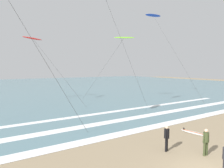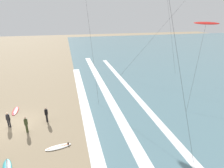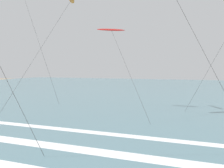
{
  "view_description": "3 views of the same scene",
  "coord_description": "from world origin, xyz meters",
  "px_view_note": "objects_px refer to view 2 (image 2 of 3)",
  "views": [
    {
      "loc": [
        -8.86,
        -4.98,
        5.12
      ],
      "look_at": [
        -0.63,
        8.05,
        3.86
      ],
      "focal_mm": 31.16,
      "sensor_mm": 36.0,
      "label": 1
    },
    {
      "loc": [
        18.07,
        5.5,
        10.44
      ],
      "look_at": [
        0.03,
        9.89,
        3.41
      ],
      "focal_mm": 30.57,
      "sensor_mm": 36.0,
      "label": 2
    },
    {
      "loc": [
        5.22,
        -1.38,
        4.85
      ],
      "look_at": [
        0.49,
        11.7,
        3.86
      ],
      "focal_mm": 36.75,
      "sensor_mm": 36.0,
      "label": 3
    }
  ],
  "objects_px": {
    "surfer_foreground_main": "(26,123)",
    "surfboard_left_pile": "(58,147)",
    "surfboard_near_water": "(15,111)",
    "surfer_left_near": "(46,113)",
    "kite_red_high_right": "(206,24)",
    "surfer_background_far": "(8,119)",
    "surfboard_foreground_flat": "(7,168)"
  },
  "relations": [
    {
      "from": "surfer_left_near",
      "to": "surfer_foreground_main",
      "type": "xyz_separation_m",
      "value": [
        1.46,
        -1.66,
        0.0
      ]
    },
    {
      "from": "surfboard_left_pile",
      "to": "surfboard_near_water",
      "type": "relative_size",
      "value": 1.03
    },
    {
      "from": "surfer_left_near",
      "to": "surfer_background_far",
      "type": "height_order",
      "value": "same"
    },
    {
      "from": "surfboard_near_water",
      "to": "kite_red_high_right",
      "type": "distance_m",
      "value": 25.35
    },
    {
      "from": "surfer_foreground_main",
      "to": "kite_red_high_right",
      "type": "height_order",
      "value": "kite_red_high_right"
    },
    {
      "from": "surfboard_near_water",
      "to": "surfer_left_near",
      "type": "bearing_deg",
      "value": 49.67
    },
    {
      "from": "surfer_foreground_main",
      "to": "surfboard_left_pile",
      "type": "relative_size",
      "value": 0.74
    },
    {
      "from": "surfboard_left_pile",
      "to": "surfboard_near_water",
      "type": "height_order",
      "value": "same"
    },
    {
      "from": "surfboard_left_pile",
      "to": "surfer_foreground_main",
      "type": "bearing_deg",
      "value": -135.87
    },
    {
      "from": "surfer_foreground_main",
      "to": "surfboard_foreground_flat",
      "type": "bearing_deg",
      "value": -8.54
    },
    {
      "from": "surfboard_foreground_flat",
      "to": "surfer_left_near",
      "type": "bearing_deg",
      "value": 158.46
    },
    {
      "from": "surfer_left_near",
      "to": "surfer_background_far",
      "type": "xyz_separation_m",
      "value": [
        0.2,
        -3.46,
        0.0
      ]
    },
    {
      "from": "surfboard_foreground_flat",
      "to": "surfer_background_far",
      "type": "bearing_deg",
      "value": -168.65
    },
    {
      "from": "surfer_foreground_main",
      "to": "surfboard_near_water",
      "type": "bearing_deg",
      "value": -156.43
    },
    {
      "from": "surfer_left_near",
      "to": "surfboard_foreground_flat",
      "type": "height_order",
      "value": "surfer_left_near"
    },
    {
      "from": "surfer_left_near",
      "to": "surfboard_foreground_flat",
      "type": "xyz_separation_m",
      "value": [
        5.87,
        -2.32,
        -0.91
      ]
    },
    {
      "from": "surfboard_near_water",
      "to": "surfboard_foreground_flat",
      "type": "distance_m",
      "value": 9.06
    },
    {
      "from": "surfer_background_far",
      "to": "kite_red_high_right",
      "type": "bearing_deg",
      "value": 99.92
    },
    {
      "from": "surfboard_near_water",
      "to": "surfboard_foreground_flat",
      "type": "height_order",
      "value": "same"
    },
    {
      "from": "surfboard_left_pile",
      "to": "kite_red_high_right",
      "type": "relative_size",
      "value": 0.23
    },
    {
      "from": "surfer_foreground_main",
      "to": "surfboard_left_pile",
      "type": "height_order",
      "value": "surfer_foreground_main"
    },
    {
      "from": "surfer_left_near",
      "to": "surfboard_near_water",
      "type": "relative_size",
      "value": 0.76
    },
    {
      "from": "surfer_background_far",
      "to": "surfer_left_near",
      "type": "bearing_deg",
      "value": 93.24
    },
    {
      "from": "surfboard_left_pile",
      "to": "surfboard_near_water",
      "type": "distance_m",
      "value": 8.88
    },
    {
      "from": "surfer_background_far",
      "to": "surfboard_left_pile",
      "type": "bearing_deg",
      "value": 47.92
    },
    {
      "from": "surfer_left_near",
      "to": "kite_red_high_right",
      "type": "bearing_deg",
      "value": 101.05
    },
    {
      "from": "surfer_background_far",
      "to": "surfer_foreground_main",
      "type": "relative_size",
      "value": 1.0
    },
    {
      "from": "surfer_left_near",
      "to": "surfboard_left_pile",
      "type": "bearing_deg",
      "value": 14.95
    },
    {
      "from": "surfboard_left_pile",
      "to": "surfboard_foreground_flat",
      "type": "bearing_deg",
      "value": -66.72
    },
    {
      "from": "surfer_left_near",
      "to": "surfboard_near_water",
      "type": "distance_m",
      "value": 4.87
    },
    {
      "from": "surfboard_near_water",
      "to": "kite_red_high_right",
      "type": "relative_size",
      "value": 0.23
    },
    {
      "from": "surfer_background_far",
      "to": "kite_red_high_right",
      "type": "distance_m",
      "value": 25.19
    }
  ]
}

